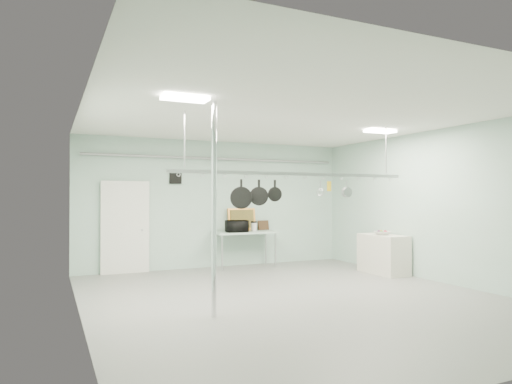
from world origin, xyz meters
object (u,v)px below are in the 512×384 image
pot_rack (296,172)px  skillet_right (275,190)px  prep_table (245,234)px  skillet_mid (259,192)px  side_cabinet (383,254)px  microwave (237,226)px  skillet_left (241,194)px  fruit_bowl (382,233)px  coffee_canister (254,227)px  chrome_pole (214,209)px

pot_rack → skillet_right: bearing=180.0°
prep_table → skillet_mid: skillet_mid is taller
skillet_mid → skillet_right: bearing=26.4°
side_cabinet → skillet_right: bearing=-162.0°
microwave → skillet_mid: bearing=82.3°
side_cabinet → skillet_left: 4.40m
microwave → skillet_mid: 3.39m
microwave → fruit_bowl: bearing=150.1°
prep_table → coffee_canister: coffee_canister is taller
microwave → skillet_right: skillet_right is taller
side_cabinet → coffee_canister: (-2.30, 2.22, 0.56)m
side_cabinet → microwave: microwave is taller
skillet_left → skillet_right: bearing=15.5°
chrome_pole → pot_rack: 2.19m
side_cabinet → pot_rack: bearing=-159.6°
skillet_right → pot_rack: bearing=10.3°
pot_rack → microwave: bearing=87.8°
coffee_canister → skillet_right: size_ratio=0.59×
chrome_pole → fruit_bowl: (4.78, 1.95, -0.66)m
side_cabinet → skillet_right: size_ratio=3.32×
prep_table → skillet_right: size_ratio=4.42×
skillet_left → skillet_right: size_ratio=1.44×
side_cabinet → microwave: size_ratio=2.27×
fruit_bowl → side_cabinet: bearing=38.6°
chrome_pole → side_cabinet: bearing=22.4°
prep_table → fruit_bowl: 3.36m
side_cabinet → prep_table: bearing=139.2°
pot_rack → coffee_canister: pot_rack is taller
chrome_pole → microwave: (2.02, 4.07, -0.55)m
fruit_bowl → skillet_left: size_ratio=0.68×
skillet_right → side_cabinet: bearing=28.3°
chrome_pole → pot_rack: size_ratio=0.67×
chrome_pole → pot_rack: bearing=25.3°
microwave → coffee_canister: microwave is taller
chrome_pole → skillet_mid: bearing=38.0°
coffee_canister → skillet_right: bearing=-108.1°
chrome_pole → pot_rack: (1.90, 0.90, 0.63)m
skillet_left → skillet_right: (0.66, 0.00, 0.08)m
side_cabinet → skillet_right: (-3.38, -1.10, 1.45)m
chrome_pole → side_cabinet: 5.37m
prep_table → coffee_canister: (0.25, 0.02, 0.18)m
skillet_left → skillet_mid: 0.34m
skillet_left → side_cabinet: bearing=30.7°
side_cabinet → pot_rack: pot_rack is taller
prep_table → skillet_right: skillet_right is taller
pot_rack → microwave: (0.12, 3.17, -1.18)m
side_cabinet → fruit_bowl: 0.50m
chrome_pole → microwave: size_ratio=6.05×
coffee_canister → skillet_left: (-1.74, -3.32, 0.81)m
fruit_bowl → skillet_mid: size_ratio=0.80×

